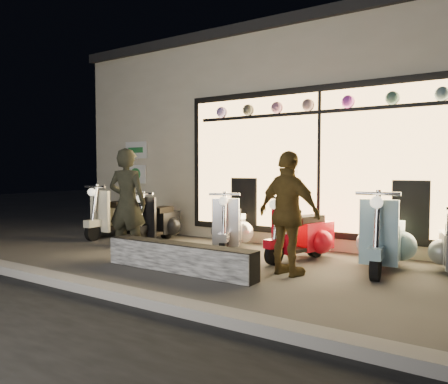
{
  "coord_description": "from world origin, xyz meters",
  "views": [
    {
      "loc": [
        3.57,
        -5.31,
        1.44
      ],
      "look_at": [
        -0.31,
        0.6,
        1.05
      ],
      "focal_mm": 35.0,
      "sensor_mm": 36.0,
      "label": 1
    }
  ],
  "objects_px": {
    "scooter_red": "(305,234)",
    "graffiti_barrier": "(179,257)",
    "scooter_silver": "(231,227)",
    "man": "(127,203)",
    "woman": "(289,213)"
  },
  "relations": [
    {
      "from": "graffiti_barrier",
      "to": "woman",
      "type": "distance_m",
      "value": 1.62
    },
    {
      "from": "scooter_red",
      "to": "man",
      "type": "xyz_separation_m",
      "value": [
        -2.45,
        -1.45,
        0.48
      ]
    },
    {
      "from": "graffiti_barrier",
      "to": "scooter_silver",
      "type": "height_order",
      "value": "scooter_silver"
    },
    {
      "from": "scooter_silver",
      "to": "woman",
      "type": "xyz_separation_m",
      "value": [
        1.64,
        -1.15,
        0.44
      ]
    },
    {
      "from": "scooter_silver",
      "to": "scooter_red",
      "type": "xyz_separation_m",
      "value": [
        1.42,
        -0.04,
        -0.01
      ]
    },
    {
      "from": "scooter_red",
      "to": "graffiti_barrier",
      "type": "bearing_deg",
      "value": -104.99
    },
    {
      "from": "man",
      "to": "graffiti_barrier",
      "type": "bearing_deg",
      "value": 149.96
    },
    {
      "from": "man",
      "to": "scooter_red",
      "type": "bearing_deg",
      "value": -165.9
    },
    {
      "from": "scooter_red",
      "to": "man",
      "type": "distance_m",
      "value": 2.89
    },
    {
      "from": "graffiti_barrier",
      "to": "scooter_red",
      "type": "xyz_separation_m",
      "value": [
        1.12,
        1.77,
        0.19
      ]
    },
    {
      "from": "graffiti_barrier",
      "to": "man",
      "type": "height_order",
      "value": "man"
    },
    {
      "from": "scooter_red",
      "to": "man",
      "type": "height_order",
      "value": "man"
    },
    {
      "from": "scooter_silver",
      "to": "scooter_red",
      "type": "height_order",
      "value": "scooter_silver"
    },
    {
      "from": "man",
      "to": "woman",
      "type": "relative_size",
      "value": 1.05
    },
    {
      "from": "scooter_silver",
      "to": "scooter_red",
      "type": "distance_m",
      "value": 1.42
    }
  ]
}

